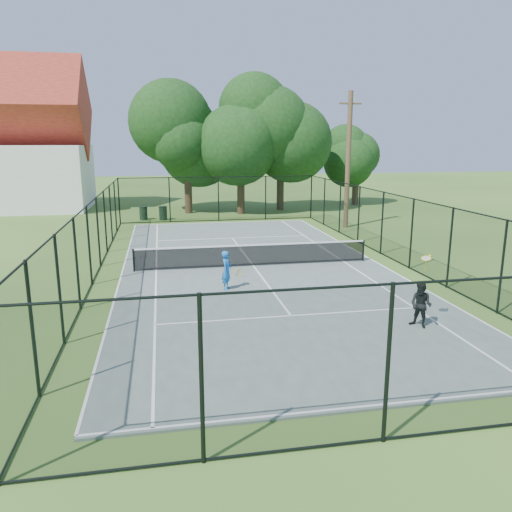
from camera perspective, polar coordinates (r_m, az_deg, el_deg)
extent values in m
plane|color=#3B6021|center=(21.49, -0.30, -1.30)|extent=(120.00, 120.00, 0.00)
cube|color=#52605B|center=(21.48, -0.30, -1.22)|extent=(11.00, 24.00, 0.06)
cylinder|color=black|center=(21.07, -13.80, -0.47)|extent=(0.08, 0.08, 0.95)
cylinder|color=black|center=(22.78, 12.16, 0.62)|extent=(0.08, 0.08, 0.95)
cube|color=black|center=(21.36, -0.30, 0.09)|extent=(10.00, 0.03, 0.88)
cube|color=white|center=(21.27, -0.31, 1.26)|extent=(10.00, 0.05, 0.06)
cylinder|color=#332114|center=(37.97, -7.76, 7.55)|extent=(0.56, 0.56, 3.55)
sphere|color=black|center=(37.81, -7.92, 12.64)|extent=(6.40, 6.40, 6.40)
cylinder|color=#332114|center=(37.22, -1.74, 7.87)|extent=(0.56, 0.56, 3.96)
sphere|color=black|center=(37.08, -1.79, 13.66)|extent=(7.09, 7.09, 7.09)
cylinder|color=#332114|center=(39.51, 2.79, 8.17)|extent=(0.56, 0.56, 3.97)
sphere|color=black|center=(39.37, 2.85, 13.34)|extent=(6.30, 6.30, 6.30)
cylinder|color=#332114|center=(43.64, 11.29, 7.62)|extent=(0.56, 0.56, 2.79)
sphere|color=black|center=(43.49, 11.45, 11.05)|extent=(4.87, 4.87, 4.87)
cylinder|color=black|center=(35.36, -12.74, 4.77)|extent=(0.54, 0.54, 0.88)
cylinder|color=black|center=(35.30, -12.78, 5.51)|extent=(0.58, 0.58, 0.05)
cylinder|color=black|center=(34.96, -10.57, 4.81)|extent=(0.54, 0.54, 0.91)
cylinder|color=black|center=(34.89, -10.60, 5.57)|extent=(0.58, 0.58, 0.05)
cylinder|color=#4C3823|center=(31.61, 10.48, 10.64)|extent=(0.30, 0.30, 8.23)
cube|color=#4C3823|center=(31.66, 10.74, 16.75)|extent=(1.40, 0.10, 0.10)
imported|color=blue|center=(18.00, -3.37, -1.63)|extent=(0.52, 0.61, 1.42)
torus|color=gold|center=(18.24, -2.02, -1.93)|extent=(0.27, 0.18, 0.29)
cylinder|color=silver|center=(18.24, -2.02, -1.93)|extent=(0.23, 0.15, 0.25)
imported|color=black|center=(15.11, 18.33, -5.33)|extent=(0.79, 0.82, 1.34)
torus|color=gold|center=(15.19, 18.87, -0.25)|extent=(0.30, 0.28, 0.14)
cylinder|color=silver|center=(15.19, 18.87, -0.25)|extent=(0.26, 0.24, 0.11)
sphere|color=#CCE526|center=(15.32, 19.26, 0.03)|extent=(0.07, 0.07, 0.07)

